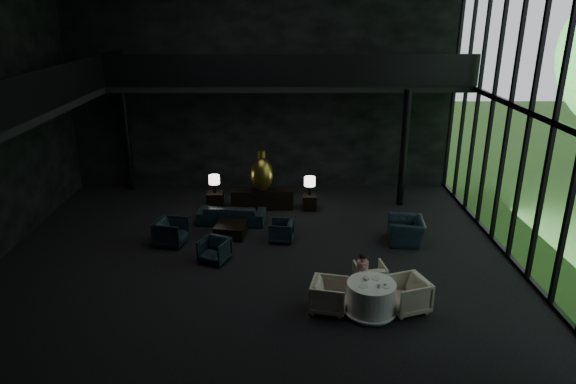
{
  "coord_description": "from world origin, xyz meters",
  "views": [
    {
      "loc": [
        0.79,
        -12.68,
        6.48
      ],
      "look_at": [
        0.88,
        0.5,
        1.73
      ],
      "focal_mm": 32.0,
      "sensor_mm": 36.0,
      "label": 1
    }
  ],
  "objects_px": {
    "side_table_left": "(215,201)",
    "sofa": "(231,211)",
    "lounge_armchair_west": "(171,230)",
    "lounge_armchair_east": "(281,231)",
    "console": "(262,199)",
    "window_armchair": "(406,226)",
    "dining_table": "(371,300)",
    "table_lamp_right": "(310,182)",
    "bronze_urn": "(262,174)",
    "dining_chair_east": "(407,291)",
    "side_table_right": "(309,202)",
    "coffee_table": "(231,230)",
    "dining_chair_west": "(329,294)",
    "table_lamp_left": "(214,180)",
    "lounge_armchair_south": "(215,250)",
    "dining_chair_north": "(370,276)",
    "child": "(363,265)"
  },
  "relations": [
    {
      "from": "table_lamp_right",
      "to": "child",
      "type": "xyz_separation_m",
      "value": [
        1.0,
        -5.47,
        -0.22
      ]
    },
    {
      "from": "console",
      "to": "table_lamp_left",
      "type": "bearing_deg",
      "value": -177.84
    },
    {
      "from": "side_table_right",
      "to": "dining_chair_north",
      "type": "bearing_deg",
      "value": -76.87
    },
    {
      "from": "lounge_armchair_east",
      "to": "dining_chair_east",
      "type": "xyz_separation_m",
      "value": [
        2.85,
        -3.68,
        0.17
      ]
    },
    {
      "from": "bronze_urn",
      "to": "sofa",
      "type": "xyz_separation_m",
      "value": [
        -0.94,
        -1.15,
        -0.85
      ]
    },
    {
      "from": "table_lamp_left",
      "to": "dining_chair_west",
      "type": "xyz_separation_m",
      "value": [
        3.36,
        -6.21,
        -0.62
      ]
    },
    {
      "from": "console",
      "to": "dining_chair_east",
      "type": "height_order",
      "value": "dining_chair_east"
    },
    {
      "from": "dining_chair_west",
      "to": "child",
      "type": "bearing_deg",
      "value": -34.94
    },
    {
      "from": "side_table_right",
      "to": "dining_chair_east",
      "type": "xyz_separation_m",
      "value": [
        1.91,
        -6.19,
        0.22
      ]
    },
    {
      "from": "dining_chair_east",
      "to": "coffee_table",
      "type": "bearing_deg",
      "value": -151.16
    },
    {
      "from": "bronze_urn",
      "to": "side_table_left",
      "type": "height_order",
      "value": "bronze_urn"
    },
    {
      "from": "table_lamp_right",
      "to": "dining_chair_north",
      "type": "bearing_deg",
      "value": -76.99
    },
    {
      "from": "coffee_table",
      "to": "bronze_urn",
      "type": "bearing_deg",
      "value": 68.05
    },
    {
      "from": "lounge_armchair_south",
      "to": "dining_table",
      "type": "distance_m",
      "value": 4.56
    },
    {
      "from": "table_lamp_right",
      "to": "dining_chair_east",
      "type": "relative_size",
      "value": 0.67
    },
    {
      "from": "coffee_table",
      "to": "child",
      "type": "distance_m",
      "value": 4.79
    },
    {
      "from": "window_armchair",
      "to": "dining_chair_north",
      "type": "xyz_separation_m",
      "value": [
        -1.47,
        -2.63,
        -0.17
      ]
    },
    {
      "from": "side_table_left",
      "to": "lounge_armchair_west",
      "type": "distance_m",
      "value": 2.92
    },
    {
      "from": "table_lamp_left",
      "to": "dining_table",
      "type": "height_order",
      "value": "table_lamp_left"
    },
    {
      "from": "lounge_armchair_south",
      "to": "dining_chair_north",
      "type": "distance_m",
      "value": 4.22
    },
    {
      "from": "side_table_right",
      "to": "coffee_table",
      "type": "bearing_deg",
      "value": -138.83
    },
    {
      "from": "dining_table",
      "to": "window_armchair",
      "type": "bearing_deg",
      "value": 66.32
    },
    {
      "from": "table_lamp_right",
      "to": "lounge_armchair_west",
      "type": "bearing_deg",
      "value": -146.15
    },
    {
      "from": "dining_table",
      "to": "table_lamp_right",
      "type": "bearing_deg",
      "value": 99.6
    },
    {
      "from": "side_table_left",
      "to": "sofa",
      "type": "bearing_deg",
      "value": -61.4
    },
    {
      "from": "table_lamp_left",
      "to": "child",
      "type": "height_order",
      "value": "table_lamp_left"
    },
    {
      "from": "dining_chair_west",
      "to": "side_table_right",
      "type": "bearing_deg",
      "value": 14.44
    },
    {
      "from": "side_table_right",
      "to": "dining_chair_west",
      "type": "height_order",
      "value": "dining_chair_west"
    },
    {
      "from": "side_table_right",
      "to": "child",
      "type": "xyz_separation_m",
      "value": [
        1.0,
        -5.42,
        0.48
      ]
    },
    {
      "from": "side_table_right",
      "to": "lounge_armchair_west",
      "type": "relative_size",
      "value": 0.55
    },
    {
      "from": "dining_chair_north",
      "to": "table_lamp_right",
      "type": "bearing_deg",
      "value": -84.68
    },
    {
      "from": "side_table_right",
      "to": "lounge_armchair_west",
      "type": "bearing_deg",
      "value": -146.63
    },
    {
      "from": "side_table_left",
      "to": "table_lamp_right",
      "type": "distance_m",
      "value": 3.27
    },
    {
      "from": "side_table_right",
      "to": "sofa",
      "type": "xyz_separation_m",
      "value": [
        -2.54,
        -1.16,
        0.17
      ]
    },
    {
      "from": "lounge_armchair_west",
      "to": "lounge_armchair_east",
      "type": "relative_size",
      "value": 1.49
    },
    {
      "from": "coffee_table",
      "to": "table_lamp_right",
      "type": "bearing_deg",
      "value": 41.83
    },
    {
      "from": "table_lamp_left",
      "to": "coffee_table",
      "type": "bearing_deg",
      "value": -71.39
    },
    {
      "from": "table_lamp_right",
      "to": "dining_table",
      "type": "relative_size",
      "value": 0.51
    },
    {
      "from": "console",
      "to": "window_armchair",
      "type": "distance_m",
      "value": 5.08
    },
    {
      "from": "lounge_armchair_east",
      "to": "lounge_armchair_south",
      "type": "distance_m",
      "value": 2.21
    },
    {
      "from": "lounge_armchair_east",
      "to": "lounge_armchair_south",
      "type": "bearing_deg",
      "value": -46.37
    },
    {
      "from": "lounge_armchair_west",
      "to": "lounge_armchair_south",
      "type": "distance_m",
      "value": 1.76
    },
    {
      "from": "sofa",
      "to": "dining_chair_west",
      "type": "relative_size",
      "value": 2.58
    },
    {
      "from": "table_lamp_right",
      "to": "lounge_armchair_east",
      "type": "bearing_deg",
      "value": -110.22
    },
    {
      "from": "lounge_armchair_south",
      "to": "coffee_table",
      "type": "relative_size",
      "value": 0.77
    },
    {
      "from": "side_table_right",
      "to": "lounge_armchair_east",
      "type": "xyz_separation_m",
      "value": [
        -0.94,
        -2.51,
        0.05
      ]
    },
    {
      "from": "window_armchair",
      "to": "dining_chair_west",
      "type": "height_order",
      "value": "window_armchair"
    },
    {
      "from": "bronze_urn",
      "to": "window_armchair",
      "type": "height_order",
      "value": "bronze_urn"
    },
    {
      "from": "dining_table",
      "to": "dining_chair_west",
      "type": "height_order",
      "value": "dining_chair_west"
    },
    {
      "from": "side_table_right",
      "to": "lounge_armchair_west",
      "type": "height_order",
      "value": "lounge_armchair_west"
    }
  ]
}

